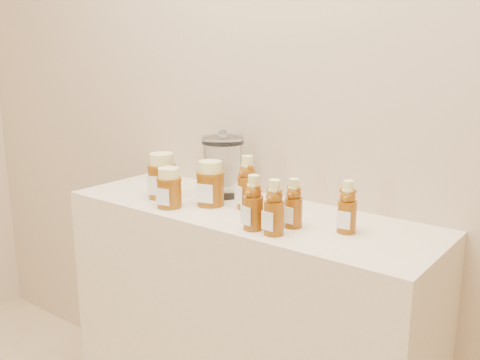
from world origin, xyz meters
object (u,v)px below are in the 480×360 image
Objects in this scene: bear_bottle_back_left at (247,179)px; display_table at (244,342)px; honey_jar_left at (162,176)px; glass_canister at (223,164)px; bear_bottle_front_left at (253,199)px.

display_table is at bearing -67.64° from bear_bottle_back_left.
honey_jar_left is 0.20m from glass_canister.
display_table is 8.08× the size of honey_jar_left.
display_table is 6.41× the size of bear_bottle_back_left.
display_table is 0.57m from bear_bottle_front_left.
bear_bottle_back_left is at bearing 89.80° from display_table.
display_table is 0.61m from honey_jar_left.
glass_canister reaches higher than display_table.
bear_bottle_back_left reaches higher than honey_jar_left.
honey_jar_left is at bearing -178.53° from bear_bottle_front_left.
bear_bottle_front_left is 0.79× the size of glass_canister.
bear_bottle_back_left reaches higher than bear_bottle_front_left.
bear_bottle_back_left is at bearing 143.30° from bear_bottle_front_left.
glass_canister reaches higher than honey_jar_left.
glass_canister is (0.14, 0.14, 0.03)m from honey_jar_left.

